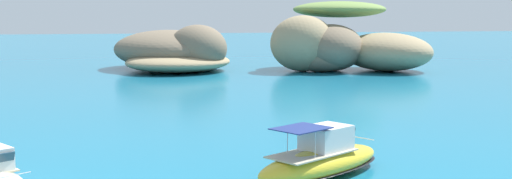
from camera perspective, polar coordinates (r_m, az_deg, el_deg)
The scene contains 3 objects.
islet_large at distance 74.91m, azimuth 8.03°, elevation 4.33°, with size 22.09×17.89×8.43m.
islet_small at distance 75.70m, azimuth -7.31°, elevation 3.48°, with size 18.90×22.36×5.59m.
motorboat_yellow at distance 26.22m, azimuth 6.08°, elevation -6.58°, with size 7.38×5.79×2.30m.
Camera 1 is at (-6.27, -12.13, 6.94)m, focal length 42.86 mm.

